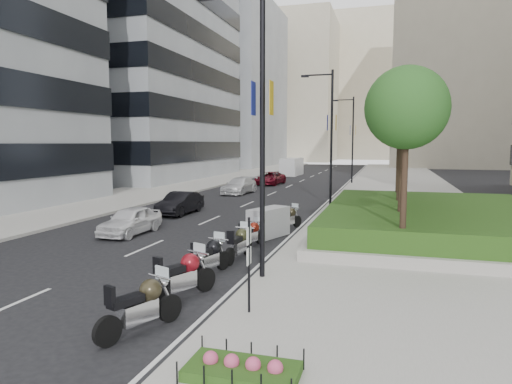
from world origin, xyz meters
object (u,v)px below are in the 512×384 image
at_px(motorcycle_5, 268,223).
at_px(car_d, 270,178).
at_px(lamp_post_0, 257,116).
at_px(motorcycle_1, 183,275).
at_px(motorcycle_6, 289,218).
at_px(car_c, 239,186).
at_px(motorcycle_2, 210,257).
at_px(motorcycle_4, 251,234).
at_px(delivery_van, 291,167).
at_px(parking_sign, 249,260).
at_px(car_a, 130,220).
at_px(motorcycle_0, 142,305).
at_px(lamp_post_2, 351,135).
at_px(lamp_post_1, 329,131).
at_px(motorcycle_3, 239,244).
at_px(car_b, 180,203).

height_order(motorcycle_5, car_d, motorcycle_5).
distance_m(lamp_post_0, motorcycle_1, 5.14).
height_order(motorcycle_6, car_c, car_c).
bearing_deg(car_c, motorcycle_1, -70.33).
distance_m(motorcycle_2, motorcycle_4, 4.27).
relative_size(lamp_post_0, motorcycle_2, 4.00).
bearing_deg(delivery_van, car_d, -85.28).
distance_m(parking_sign, car_d, 36.19).
xyz_separation_m(car_c, delivery_van, (-0.32, 22.93, 0.39)).
xyz_separation_m(parking_sign, motorcycle_5, (-1.99, 9.45, -0.78)).
height_order(car_a, car_c, car_c).
relative_size(parking_sign, motorcycle_0, 1.10).
bearing_deg(car_d, motorcycle_2, -74.12).
xyz_separation_m(motorcycle_4, motorcycle_6, (0.65, 4.28, 0.02)).
bearing_deg(delivery_van, motorcycle_4, -78.53).
bearing_deg(lamp_post_2, motorcycle_4, -92.85).
distance_m(lamp_post_1, motorcycle_6, 9.53).
relative_size(lamp_post_2, motorcycle_4, 4.57).
distance_m(lamp_post_1, parking_sign, 20.33).
bearing_deg(motorcycle_3, lamp_post_1, -0.10).
distance_m(motorcycle_3, car_a, 7.09).
relative_size(motorcycle_0, motorcycle_2, 1.01).
bearing_deg(car_b, motorcycle_1, -63.02).
height_order(lamp_post_0, motorcycle_3, lamp_post_0).
distance_m(lamp_post_2, motorcycle_2, 35.23).
height_order(lamp_post_0, lamp_post_2, same).
bearing_deg(car_b, parking_sign, -57.71).
bearing_deg(motorcycle_4, motorcycle_1, -162.99).
distance_m(car_c, car_d, 8.95).
xyz_separation_m(lamp_post_1, lamp_post_2, (0.00, 18.00, 0.00)).
bearing_deg(car_c, motorcycle_3, -66.96).
bearing_deg(motorcycle_5, lamp_post_2, 17.65).
bearing_deg(motorcycle_2, parking_sign, -130.86).
bearing_deg(lamp_post_2, motorcycle_2, -92.68).
bearing_deg(motorcycle_2, delivery_van, 21.28).
distance_m(motorcycle_3, car_b, 11.49).
bearing_deg(motorcycle_2, motorcycle_3, 5.22).
bearing_deg(motorcycle_0, motorcycle_5, 21.00).
bearing_deg(motorcycle_3, car_c, 23.52).
xyz_separation_m(motorcycle_1, motorcycle_3, (0.15, 4.47, -0.06)).
relative_size(motorcycle_4, car_d, 0.42).
relative_size(motorcycle_6, car_c, 0.43).
relative_size(lamp_post_1, lamp_post_2, 1.00).
xyz_separation_m(lamp_post_1, motorcycle_2, (-1.63, -16.91, -4.46)).
bearing_deg(car_a, motorcycle_6, 27.12).
bearing_deg(motorcycle_6, lamp_post_2, 22.85).
height_order(motorcycle_5, delivery_van, delivery_van).
xyz_separation_m(parking_sign, motorcycle_4, (-2.18, 7.37, -0.92)).
bearing_deg(car_d, parking_sign, -71.51).
height_order(parking_sign, motorcycle_0, parking_sign).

